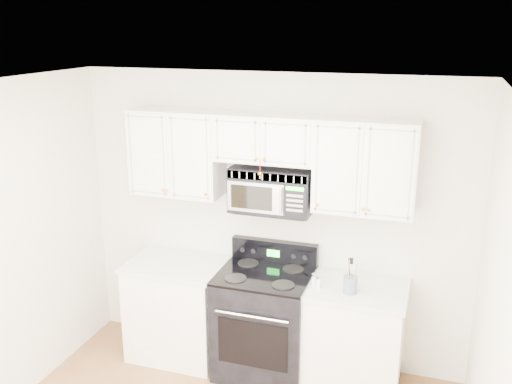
% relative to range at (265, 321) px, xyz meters
% --- Properties ---
extents(room, '(3.51, 3.51, 2.61)m').
position_rel_range_xyz_m(room, '(-0.04, -1.42, 0.82)').
color(room, brown).
rests_on(room, ground).
extents(base_cabinet_left, '(0.86, 0.65, 0.92)m').
position_rel_range_xyz_m(base_cabinet_left, '(-0.84, 0.02, -0.06)').
color(base_cabinet_left, silver).
rests_on(base_cabinet_left, ground).
extents(base_cabinet_right, '(0.86, 0.65, 0.92)m').
position_rel_range_xyz_m(base_cabinet_right, '(0.76, 0.02, -0.06)').
color(base_cabinet_right, silver).
rests_on(base_cabinet_right, ground).
extents(range, '(0.78, 0.71, 1.13)m').
position_rel_range_xyz_m(range, '(0.00, 0.00, 0.00)').
color(range, black).
rests_on(range, ground).
extents(upper_cabinets, '(2.44, 0.37, 0.75)m').
position_rel_range_xyz_m(upper_cabinets, '(-0.04, 0.16, 1.45)').
color(upper_cabinets, silver).
rests_on(upper_cabinets, ground).
extents(microwave, '(0.69, 0.40, 0.38)m').
position_rel_range_xyz_m(microwave, '(0.01, 0.15, 1.16)').
color(microwave, black).
rests_on(microwave, ground).
extents(utensil_crock, '(0.11, 0.11, 0.30)m').
position_rel_range_xyz_m(utensil_crock, '(0.74, -0.10, 0.51)').
color(utensil_crock, slate).
rests_on(utensil_crock, base_cabinet_right).
extents(shaker_salt, '(0.04, 0.04, 0.10)m').
position_rel_range_xyz_m(shaker_salt, '(0.44, -0.06, 0.49)').
color(shaker_salt, silver).
rests_on(shaker_salt, base_cabinet_right).
extents(shaker_pepper, '(0.04, 0.04, 0.10)m').
position_rel_range_xyz_m(shaker_pepper, '(0.48, -0.10, 0.49)').
color(shaker_pepper, silver).
rests_on(shaker_pepper, base_cabinet_right).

